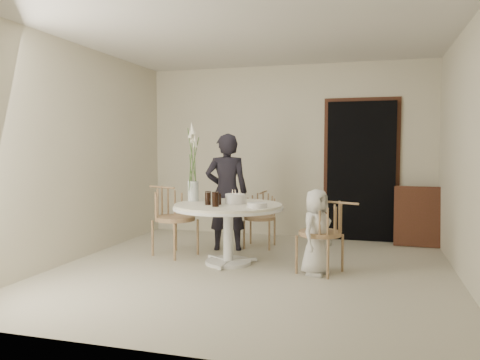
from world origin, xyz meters
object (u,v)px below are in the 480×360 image
(chair_right, at_px, (330,226))
(chair_left, at_px, (168,210))
(table, at_px, (228,213))
(boy, at_px, (316,232))
(flower_vase, at_px, (193,170))
(girl, at_px, (227,192))
(birthday_cake, at_px, (235,199))
(chair_far, at_px, (261,211))

(chair_right, relative_size, chair_left, 0.92)
(table, height_order, boy, boy)
(table, height_order, chair_left, chair_left)
(table, xyz_separation_m, flower_vase, (-0.52, 0.17, 0.50))
(chair_left, bearing_deg, girl, -32.02)
(table, height_order, girl, girl)
(chair_right, height_order, boy, boy)
(girl, bearing_deg, boy, 128.34)
(boy, xyz_separation_m, birthday_cake, (-1.01, 0.26, 0.31))
(birthday_cake, bearing_deg, flower_vase, 169.28)
(table, relative_size, boy, 1.40)
(birthday_cake, bearing_deg, girl, 115.43)
(chair_far, xyz_separation_m, flower_vase, (-0.67, -0.96, 0.62))
(chair_far, relative_size, boy, 0.82)
(chair_far, bearing_deg, table, -97.28)
(birthday_cake, bearing_deg, chair_far, 85.95)
(table, bearing_deg, boy, -10.22)
(chair_right, height_order, chair_left, chair_left)
(chair_left, bearing_deg, birthday_cake, -79.62)
(chair_left, distance_m, boy, 2.06)
(chair_left, relative_size, flower_vase, 0.89)
(chair_right, distance_m, birthday_cake, 1.20)
(chair_left, xyz_separation_m, boy, (2.00, -0.48, -0.11))
(table, bearing_deg, birthday_cake, 42.00)
(chair_far, bearing_deg, flower_vase, -124.74)
(chair_right, xyz_separation_m, birthday_cake, (-1.15, 0.21, 0.25))
(table, relative_size, girl, 0.83)
(boy, bearing_deg, flower_vase, 99.18)
(girl, bearing_deg, table, 92.36)
(boy, relative_size, flower_vase, 0.94)
(girl, bearing_deg, flower_vase, 48.42)
(chair_far, bearing_deg, girl, -135.69)
(chair_far, distance_m, boy, 1.63)
(chair_far, xyz_separation_m, boy, (0.94, -1.33, -0.03))
(chair_far, bearing_deg, chair_right, -49.96)
(chair_right, bearing_deg, boy, -50.89)
(chair_left, bearing_deg, chair_right, -78.44)
(table, xyz_separation_m, birthday_cake, (0.07, 0.06, 0.17))
(table, relative_size, birthday_cake, 5.44)
(chair_left, bearing_deg, table, -84.17)
(chair_far, bearing_deg, chair_left, -141.12)
(chair_left, distance_m, birthday_cake, 1.03)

